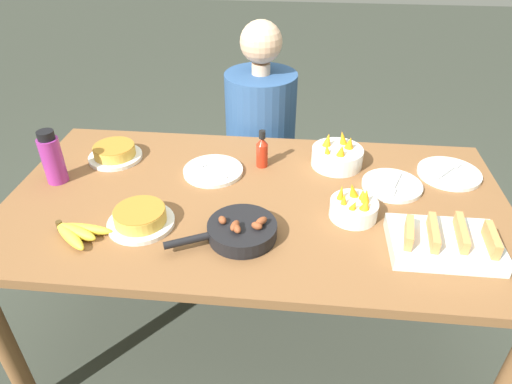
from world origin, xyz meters
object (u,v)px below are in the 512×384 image
at_px(frittata_plate_center, 115,153).
at_px(frittata_plate_side, 140,218).
at_px(banana_bunch, 77,232).
at_px(water_bottle, 52,158).
at_px(empty_plate_far_left, 449,173).
at_px(person_figure, 260,163).
at_px(melon_tray, 444,242).
at_px(hot_sauce_bottle, 262,151).
at_px(fruit_bowl_citrus, 354,207).
at_px(skillet, 241,231).
at_px(empty_plate_far_right, 392,185).
at_px(empty_plate_near_front, 213,171).
at_px(fruit_bowl_mango, 337,156).

xyz_separation_m(frittata_plate_center, frittata_plate_side, (0.24, -0.42, 0.00)).
relative_size(banana_bunch, water_bottle, 0.96).
bearing_deg(empty_plate_far_left, frittata_plate_center, -179.67).
bearing_deg(frittata_plate_center, person_figure, 40.13).
distance_m(melon_tray, hot_sauce_bottle, 0.75).
height_order(melon_tray, fruit_bowl_citrus, fruit_bowl_citrus).
relative_size(melon_tray, water_bottle, 1.58).
bearing_deg(person_figure, melon_tray, -54.52).
height_order(melon_tray, frittata_plate_side, melon_tray).
height_order(melon_tray, skillet, melon_tray).
bearing_deg(fruit_bowl_citrus, skillet, -157.60).
bearing_deg(empty_plate_far_right, empty_plate_far_left, 25.09).
bearing_deg(frittata_plate_center, skillet, -37.74).
height_order(empty_plate_far_left, empty_plate_far_right, same).
bearing_deg(fruit_bowl_citrus, empty_plate_near_front, 156.38).
xyz_separation_m(empty_plate_near_front, empty_plate_far_left, (0.91, 0.08, -0.00)).
relative_size(melon_tray, empty_plate_near_front, 1.41).
bearing_deg(melon_tray, fruit_bowl_mango, 122.03).
bearing_deg(water_bottle, person_figure, 42.41).
bearing_deg(hot_sauce_bottle, empty_plate_far_left, 0.30).
height_order(empty_plate_near_front, water_bottle, water_bottle).
bearing_deg(water_bottle, banana_bunch, -55.68).
distance_m(empty_plate_near_front, empty_plate_far_right, 0.68).
bearing_deg(water_bottle, fruit_bowl_mango, 12.03).
distance_m(empty_plate_near_front, hot_sauce_bottle, 0.21).
xyz_separation_m(banana_bunch, hot_sauce_bottle, (0.55, 0.50, 0.05)).
distance_m(skillet, water_bottle, 0.79).
bearing_deg(skillet, person_figure, -114.72).
xyz_separation_m(empty_plate_far_left, person_figure, (-0.78, 0.46, -0.28)).
xyz_separation_m(melon_tray, frittata_plate_side, (-0.97, 0.03, -0.00)).
height_order(empty_plate_far_left, hot_sauce_bottle, hot_sauce_bottle).
relative_size(melon_tray, empty_plate_far_left, 1.38).
bearing_deg(frittata_plate_center, fruit_bowl_mango, 2.67).
xyz_separation_m(skillet, water_bottle, (-0.74, 0.26, 0.07)).
distance_m(empty_plate_near_front, fruit_bowl_citrus, 0.57).
distance_m(frittata_plate_center, person_figure, 0.78).
height_order(fruit_bowl_citrus, water_bottle, water_bottle).
bearing_deg(frittata_plate_side, water_bottle, 149.87).
bearing_deg(empty_plate_near_front, empty_plate_far_left, 4.69).
distance_m(skillet, person_figure, 0.96).
xyz_separation_m(banana_bunch, empty_plate_near_front, (0.36, 0.43, -0.01)).
height_order(banana_bunch, water_bottle, water_bottle).
bearing_deg(banana_bunch, hot_sauce_bottle, 42.30).
relative_size(skillet, fruit_bowl_mango, 1.69).
relative_size(melon_tray, fruit_bowl_citrus, 2.04).
bearing_deg(banana_bunch, fruit_bowl_citrus, 12.72).
bearing_deg(hot_sauce_bottle, water_bottle, -166.19).
bearing_deg(fruit_bowl_mango, empty_plate_far_right, -35.70).
height_order(melon_tray, empty_plate_far_left, melon_tray).
distance_m(skillet, fruit_bowl_mango, 0.59).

